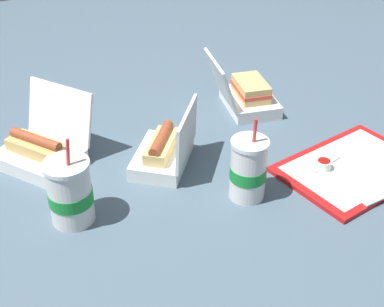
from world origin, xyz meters
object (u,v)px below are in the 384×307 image
(food_tray, at_px, (353,168))
(clamshell_sandwich_corner, at_px, (247,95))
(plastic_fork, at_px, (326,164))
(soda_cup_back, at_px, (70,192))
(soda_cup_corner, at_px, (248,169))
(clamshell_hotdog_back, at_px, (41,150))
(ketchup_cup, at_px, (324,164))
(clamshell_hotdog_front, at_px, (165,151))

(food_tray, xyz_separation_m, clamshell_sandwich_corner, (-0.07, 0.41, 0.04))
(clamshell_sandwich_corner, bearing_deg, plastic_fork, -88.52)
(soda_cup_back, bearing_deg, soda_cup_corner, -14.87)
(food_tray, distance_m, clamshell_hotdog_back, 0.81)
(ketchup_cup, relative_size, clamshell_sandwich_corner, 0.17)
(plastic_fork, xyz_separation_m, clamshell_hotdog_back, (-0.65, 0.36, 0.03))
(ketchup_cup, relative_size, clamshell_hotdog_back, 0.14)
(clamshell_hotdog_front, xyz_separation_m, soda_cup_back, (-0.28, -0.11, 0.04))
(clamshell_hotdog_front, bearing_deg, soda_cup_back, -159.30)
(clamshell_sandwich_corner, relative_size, soda_cup_back, 1.07)
(ketchup_cup, bearing_deg, soda_cup_corner, 177.88)
(clamshell_hotdog_front, relative_size, soda_cup_back, 1.11)
(clamshell_hotdog_back, bearing_deg, ketchup_cup, -30.65)
(plastic_fork, height_order, clamshell_hotdog_front, clamshell_hotdog_front)
(plastic_fork, relative_size, clamshell_hotdog_front, 0.46)
(ketchup_cup, distance_m, clamshell_hotdog_back, 0.73)
(clamshell_sandwich_corner, distance_m, soda_cup_back, 0.69)
(plastic_fork, relative_size, soda_cup_corner, 0.51)
(clamshell_hotdog_back, bearing_deg, food_tray, -29.53)
(plastic_fork, bearing_deg, soda_cup_corner, 165.97)
(soda_cup_corner, bearing_deg, plastic_fork, 0.31)
(clamshell_sandwich_corner, relative_size, clamshell_hotdog_front, 0.97)
(clamshell_hotdog_front, bearing_deg, soda_cup_corner, -60.38)
(clamshell_hotdog_back, distance_m, soda_cup_corner, 0.55)
(soda_cup_back, bearing_deg, ketchup_cup, -10.38)
(plastic_fork, distance_m, clamshell_hotdog_back, 0.74)
(clamshell_sandwich_corner, height_order, soda_cup_corner, soda_cup_corner)
(food_tray, bearing_deg, ketchup_cup, 160.49)
(ketchup_cup, relative_size, clamshell_hotdog_front, 0.17)
(food_tray, relative_size, clamshell_hotdog_back, 1.44)
(clamshell_sandwich_corner, bearing_deg, food_tray, -80.39)
(clamshell_sandwich_corner, bearing_deg, soda_cup_corner, -121.86)
(ketchup_cup, xyz_separation_m, clamshell_sandwich_corner, (0.01, 0.38, 0.02))
(clamshell_hotdog_front, bearing_deg, ketchup_cup, -32.48)
(clamshell_hotdog_front, height_order, soda_cup_back, soda_cup_back)
(soda_cup_back, bearing_deg, plastic_fork, -9.27)
(clamshell_sandwich_corner, xyz_separation_m, soda_cup_corner, (-0.23, -0.37, 0.03))
(clamshell_sandwich_corner, distance_m, clamshell_hotdog_front, 0.39)
(food_tray, height_order, soda_cup_corner, soda_cup_corner)
(ketchup_cup, height_order, soda_cup_corner, soda_cup_corner)
(clamshell_hotdog_front, bearing_deg, clamshell_sandwich_corner, 24.85)
(food_tray, height_order, clamshell_hotdog_front, clamshell_hotdog_front)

